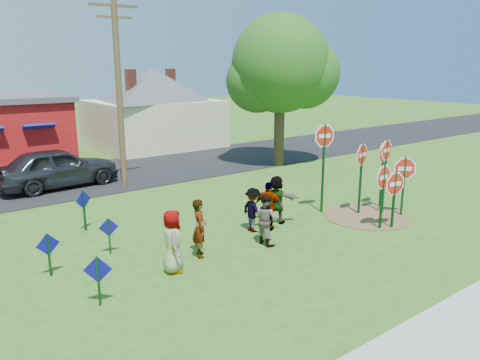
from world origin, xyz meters
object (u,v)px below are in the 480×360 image
at_px(stop_sign_d, 383,158).
at_px(leafy_tree, 282,69).
at_px(stop_sign_a, 383,183).
at_px(utility_pole, 119,89).
at_px(suv, 58,167).
at_px(stop_sign_c, 386,159).
at_px(stop_sign_b, 324,145).
at_px(person_b, 200,228).
at_px(person_a, 173,241).

xyz_separation_m(stop_sign_d, leafy_tree, (2.30, 8.46, 3.35)).
xyz_separation_m(stop_sign_a, utility_pole, (-4.62, 10.86, 2.87)).
distance_m(suv, utility_pole, 4.66).
xyz_separation_m(stop_sign_c, utility_pole, (-6.22, 9.78, 2.42)).
height_order(stop_sign_b, stop_sign_c, stop_sign_b).
bearing_deg(stop_sign_a, stop_sign_b, 88.09).
bearing_deg(suv, utility_pole, -128.63).
distance_m(stop_sign_a, stop_sign_c, 1.99).
height_order(stop_sign_a, suv, stop_sign_a).
distance_m(stop_sign_c, leafy_tree, 9.98).
xyz_separation_m(stop_sign_b, suv, (-6.94, 9.96, -1.65)).
distance_m(stop_sign_a, stop_sign_d, 2.74).
relative_size(stop_sign_b, leafy_tree, 0.43).
distance_m(stop_sign_c, person_b, 7.99).
xyz_separation_m(stop_sign_d, suv, (-9.29, 10.93, -1.03)).
height_order(stop_sign_b, stop_sign_d, stop_sign_b).
bearing_deg(stop_sign_b, stop_sign_a, -75.23).
xyz_separation_m(person_a, person_b, (1.16, 0.45, -0.00)).
distance_m(stop_sign_b, suv, 12.25).
bearing_deg(person_a, stop_sign_c, -68.65).
xyz_separation_m(person_b, utility_pole, (1.64, 9.06, 3.65)).
bearing_deg(utility_pole, person_a, -106.39).
relative_size(stop_sign_d, person_a, 1.56).
relative_size(stop_sign_a, stop_sign_d, 0.88).
bearing_deg(stop_sign_c, stop_sign_b, 130.54).
xyz_separation_m(suv, leafy_tree, (11.59, -2.48, 4.37)).
height_order(stop_sign_b, suv, stop_sign_b).
xyz_separation_m(stop_sign_c, person_a, (-9.02, 0.26, -1.22)).
height_order(stop_sign_d, utility_pole, utility_pole).
relative_size(person_a, person_b, 1.00).
distance_m(stop_sign_a, suv, 14.44).
bearing_deg(leafy_tree, suv, 167.94).
height_order(stop_sign_c, suv, stop_sign_c).
distance_m(person_a, utility_pole, 10.57).
bearing_deg(stop_sign_b, leafy_tree, 69.35).
bearing_deg(stop_sign_b, person_a, -159.06).
height_order(stop_sign_c, person_a, stop_sign_c).
distance_m(stop_sign_d, utility_pole, 11.76).
xyz_separation_m(stop_sign_b, stop_sign_d, (2.35, -0.97, -0.62)).
relative_size(stop_sign_a, person_b, 1.37).
bearing_deg(stop_sign_c, person_b, 165.82).
bearing_deg(leafy_tree, stop_sign_d, -105.21).
distance_m(stop_sign_c, suv, 14.45).
height_order(person_b, suv, suv).
relative_size(stop_sign_a, suv, 0.45).
distance_m(stop_sign_a, leafy_tree, 11.63).
relative_size(stop_sign_c, person_b, 1.69).
xyz_separation_m(stop_sign_c, stop_sign_d, (0.58, 0.54, -0.12)).
bearing_deg(stop_sign_b, stop_sign_c, -29.30).
height_order(person_b, leafy_tree, leafy_tree).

